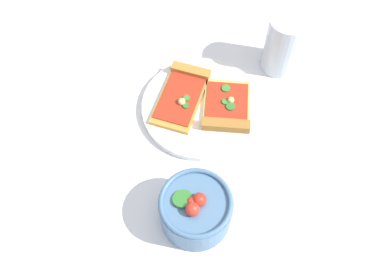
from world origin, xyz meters
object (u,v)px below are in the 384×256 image
soda_glass (283,45)px  salad_bowl (196,209)px  plate (202,107)px  paper_napkin (77,173)px  pizza_slice_near (227,109)px  pizza_slice_far (183,92)px

soda_glass → salad_bowl: bearing=42.0°
plate → soda_glass: soda_glass is taller
plate → salad_bowl: (0.09, 0.20, 0.03)m
paper_napkin → pizza_slice_near: bearing=-175.8°
salad_bowl → paper_napkin: 0.23m
paper_napkin → salad_bowl: bearing=138.6°
plate → pizza_slice_near: size_ratio=1.64×
pizza_slice_near → salad_bowl: bearing=53.5°
plate → pizza_slice_far: (0.03, -0.04, 0.01)m
paper_napkin → soda_glass: bearing=-167.4°
plate → paper_napkin: 0.27m
plate → salad_bowl: size_ratio=1.96×
plate → pizza_slice_near: pizza_slice_near is taller
pizza_slice_far → paper_napkin: pizza_slice_far is taller
pizza_slice_near → pizza_slice_far: bearing=-45.7°
pizza_slice_far → salad_bowl: bearing=75.3°
pizza_slice_near → pizza_slice_far: size_ratio=0.88×
pizza_slice_near → plate: bearing=-38.1°
salad_bowl → pizza_slice_far: bearing=-104.7°
plate → soda_glass: bearing=-165.7°
soda_glass → pizza_slice_near: bearing=27.5°
plate → pizza_slice_near: 0.05m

